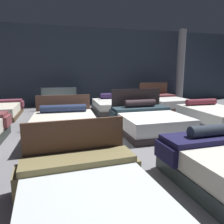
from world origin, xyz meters
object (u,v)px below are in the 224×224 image
at_px(bed_1, 91,204).
at_px(bed_7, 215,117).
at_px(bed_11, 164,102).
at_px(support_pillar, 180,67).
at_px(bed_10, 115,106).
at_px(bed_6, 149,121).
at_px(bed_5, 64,127).
at_px(bed_9, 61,109).

distance_m(bed_1, bed_7, 5.15).
distance_m(bed_11, support_pillar, 2.63).
bearing_deg(bed_10, bed_6, -87.01).
relative_size(bed_7, support_pillar, 0.60).
relative_size(bed_1, bed_5, 1.02).
height_order(bed_7, support_pillar, support_pillar).
height_order(bed_5, bed_10, bed_5).
relative_size(bed_9, bed_10, 1.03).
distance_m(bed_6, bed_11, 3.72).
bearing_deg(bed_9, bed_6, -56.38).
xyz_separation_m(bed_5, bed_7, (4.27, -0.00, -0.01)).
height_order(bed_7, bed_11, bed_11).
bearing_deg(bed_11, bed_7, -94.25).
relative_size(bed_10, support_pillar, 0.57).
height_order(bed_6, bed_11, bed_6).
height_order(bed_1, bed_9, bed_1).
bearing_deg(support_pillar, bed_11, -138.99).
bearing_deg(bed_1, bed_11, 52.44).
xyz_separation_m(bed_6, support_pillar, (3.77, 4.46, 1.48)).
height_order(bed_1, bed_11, bed_11).
bearing_deg(bed_10, bed_11, 4.03).
relative_size(bed_5, bed_6, 1.05).
height_order(bed_1, bed_7, bed_1).
bearing_deg(bed_11, bed_9, 177.56).
bearing_deg(bed_7, bed_6, -179.05).
bearing_deg(bed_6, bed_7, -0.44).
bearing_deg(bed_7, bed_5, -178.87).
height_order(bed_5, bed_9, bed_5).
bearing_deg(bed_11, bed_1, -128.26).
relative_size(bed_6, bed_10, 0.98).
bearing_deg(bed_1, bed_6, 52.69).
distance_m(bed_1, bed_10, 6.32).
height_order(bed_9, bed_10, bed_9).
relative_size(bed_1, bed_7, 1.00).
bearing_deg(bed_7, bed_10, 126.89).
distance_m(bed_7, bed_9, 5.14).
bearing_deg(bed_7, bed_11, 90.26).
bearing_deg(bed_9, support_pillar, 12.67).
xyz_separation_m(bed_1, support_pillar, (5.85, 7.48, 1.54)).
xyz_separation_m(bed_1, bed_9, (-0.01, 5.99, -0.01)).
xyz_separation_m(bed_6, bed_7, (2.09, -0.01, -0.01)).
relative_size(bed_9, bed_11, 1.00).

